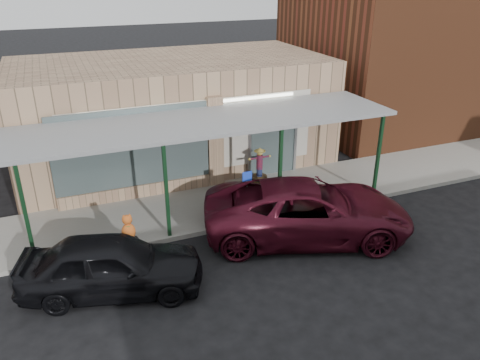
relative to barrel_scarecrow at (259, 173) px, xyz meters
name	(u,v)px	position (x,y,z in m)	size (l,w,h in m)	color
ground	(254,265)	(-2.10, -4.34, -0.64)	(120.00, 120.00, 0.00)	black
sidewalk	(211,206)	(-2.10, -0.74, -0.57)	(40.00, 3.20, 0.15)	gray
storefront	(173,112)	(-2.10, 3.82, 1.45)	(12.00, 6.25, 4.20)	tan
awning	(209,123)	(-2.10, -0.78, 2.37)	(12.00, 3.00, 3.04)	gray
block_buildings_near	(211,62)	(-0.09, 4.86, 3.12)	(61.00, 8.00, 8.00)	brown
barrel_scarecrow	(259,173)	(0.00, 0.00, 0.00)	(0.87, 0.69, 1.46)	#4E381F
barrel_pumpkin	(280,189)	(0.30, -1.10, -0.22)	(0.68, 0.68, 0.76)	#4E381F
handicap_sign	(247,188)	(-1.30, -1.94, 0.50)	(0.32, 0.04, 1.53)	gray
parked_sedan	(112,265)	(-5.77, -4.02, 0.12)	(4.75, 2.92, 1.62)	black
car_maroon	(308,210)	(0.00, -3.49, 0.21)	(2.82, 6.11, 1.70)	#430D1B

